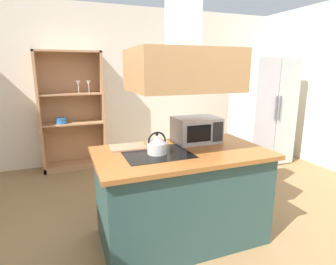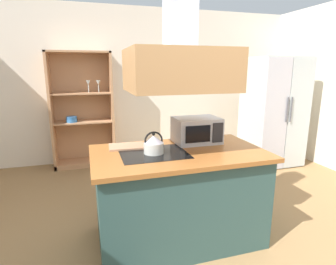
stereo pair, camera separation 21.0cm
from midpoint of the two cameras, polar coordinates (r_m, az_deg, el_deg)
ground_plane at (r=2.79m, az=5.52°, el=-23.11°), size 7.80×7.80×0.00m
wall_back at (r=5.11m, az=-9.54°, el=9.70°), size 6.00×0.12×2.70m
kitchen_island at (r=2.71m, az=0.46°, el=-12.95°), size 1.60×0.92×0.90m
range_hood at (r=2.44m, az=0.52°, el=15.58°), size 0.90×0.70×1.24m
refrigerator at (r=5.10m, az=17.90°, el=4.38°), size 0.90×0.78×1.84m
dish_cabinet at (r=4.84m, az=-20.51°, el=2.95°), size 1.01×0.40×1.92m
kettle at (r=2.45m, az=-4.76°, el=-2.56°), size 0.18×0.18×0.20m
cutting_board at (r=2.68m, az=-10.62°, el=-3.06°), size 0.35×0.26×0.02m
microwave at (r=2.84m, az=3.85°, el=0.60°), size 0.46×0.35×0.26m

